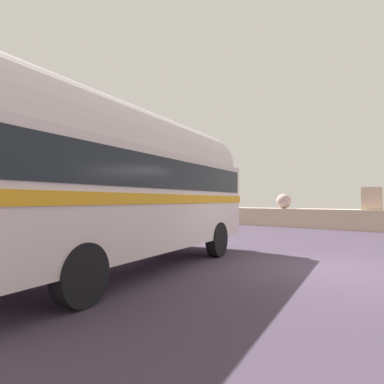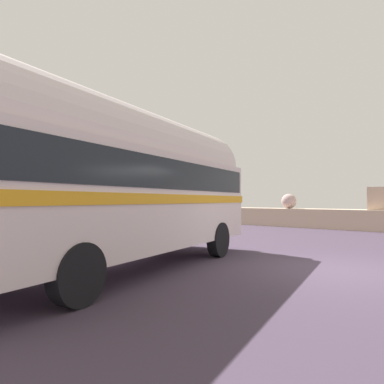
{
  "view_description": "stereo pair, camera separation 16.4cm",
  "coord_description": "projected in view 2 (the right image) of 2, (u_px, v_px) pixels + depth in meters",
  "views": [
    {
      "loc": [
        2.83,
        -8.17,
        1.6
      ],
      "look_at": [
        -2.32,
        -2.26,
        1.78
      ],
      "focal_mm": 32.8,
      "sensor_mm": 36.0,
      "label": 1
    },
    {
      "loc": [
        2.96,
        -8.06,
        1.6
      ],
      "look_at": [
        -2.32,
        -2.26,
        1.78
      ],
      "focal_mm": 32.8,
      "sensor_mm": 36.0,
      "label": 2
    }
  ],
  "objects": [
    {
      "name": "vintage_coach",
      "position": [
        129.0,
        181.0,
        8.03
      ],
      "size": [
        4.49,
        8.91,
        3.7
      ],
      "rotation": [
        0.0,
        0.0,
        0.25
      ],
      "color": "black",
      "rests_on": "ground"
    },
    {
      "name": "ground",
      "position": [
        335.0,
        270.0,
        7.92
      ],
      "size": [
        32.0,
        26.0,
        0.02
      ],
      "color": "#3D3141"
    }
  ]
}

